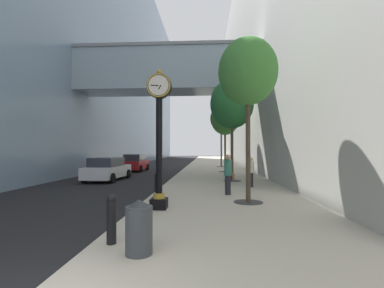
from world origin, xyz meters
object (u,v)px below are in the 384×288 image
at_px(pedestrian_walking, 228,173).
at_px(street_tree_near, 248,72).
at_px(car_red_near, 135,163).
at_px(car_white_mid, 107,169).
at_px(bollard_nearest, 112,218).
at_px(trash_bin, 139,226).
at_px(bollard_third, 157,185).
at_px(street_tree_mid_near, 232,104).
at_px(street_tree_mid_far, 225,119).
at_px(street_clock, 159,132).
at_px(pedestrian_by_clock, 251,171).
at_px(street_tree_far, 221,119).

bearing_deg(pedestrian_walking, street_tree_near, -69.66).
xyz_separation_m(car_red_near, car_white_mid, (0.21, -7.87, -0.03)).
relative_size(bollard_nearest, pedestrian_walking, 0.60).
bearing_deg(trash_bin, bollard_third, 97.27).
height_order(street_tree_mid_near, car_red_near, street_tree_mid_near).
xyz_separation_m(pedestrian_walking, car_white_mid, (-7.81, 6.24, -0.32)).
bearing_deg(street_tree_mid_far, bollard_third, -105.07).
bearing_deg(street_tree_near, street_tree_mid_far, 90.00).
height_order(bollard_nearest, pedestrian_walking, pedestrian_walking).
bearing_deg(street_clock, car_white_mid, 119.67).
bearing_deg(pedestrian_by_clock, street_tree_mid_far, 94.47).
xyz_separation_m(street_tree_far, trash_bin, (-2.85, -25.97, -4.94)).
relative_size(street_tree_mid_far, pedestrian_walking, 3.47).
xyz_separation_m(bollard_third, pedestrian_walking, (2.95, 1.21, 0.39)).
bearing_deg(street_tree_mid_near, pedestrian_by_clock, -74.50).
relative_size(trash_bin, car_white_mid, 0.23).
distance_m(bollard_third, trash_bin, 5.79).
xyz_separation_m(street_clock, car_white_mid, (-5.26, 9.24, -1.98)).
bearing_deg(pedestrian_by_clock, car_white_mid, 157.80).
height_order(street_tree_near, street_tree_far, street_tree_far).
relative_size(bollard_third, trash_bin, 1.02).
relative_size(bollard_third, pedestrian_by_clock, 0.67).
relative_size(street_tree_mid_far, car_white_mid, 1.35).
height_order(street_clock, trash_bin, street_clock).
distance_m(street_clock, trash_bin, 4.48).
bearing_deg(bollard_nearest, street_tree_far, 81.97).
bearing_deg(bollard_third, pedestrian_by_clock, 40.44).
bearing_deg(bollard_third, pedestrian_walking, 22.37).
bearing_deg(street_tree_mid_near, street_tree_far, 90.00).
height_order(bollard_third, pedestrian_walking, pedestrian_walking).
distance_m(street_clock, car_red_near, 18.06).
distance_m(street_tree_near, pedestrian_walking, 4.40).
bearing_deg(car_white_mid, pedestrian_walking, -38.61).
bearing_deg(trash_bin, street_tree_mid_far, 81.49).
height_order(street_clock, pedestrian_by_clock, street_clock).
distance_m(pedestrian_walking, pedestrian_by_clock, 2.85).
height_order(bollard_nearest, bollard_third, same).
bearing_deg(street_tree_near, street_clock, -157.97).
bearing_deg(street_tree_near, street_tree_mid_near, 90.00).
bearing_deg(street_tree_far, car_red_near, -150.44).
xyz_separation_m(bollard_nearest, trash_bin, (0.73, -0.54, -0.02)).
bearing_deg(pedestrian_by_clock, car_red_near, 128.97).
height_order(street_tree_near, car_red_near, street_tree_near).
bearing_deg(street_tree_far, pedestrian_by_clock, -87.39).
bearing_deg(bollard_third, car_white_mid, 123.10).
relative_size(street_tree_near, street_tree_far, 0.90).
relative_size(bollard_third, car_red_near, 0.27).
bearing_deg(trash_bin, street_tree_near, 61.45).
relative_size(bollard_third, street_tree_mid_near, 0.16).
distance_m(street_tree_mid_near, trash_bin, 13.22).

